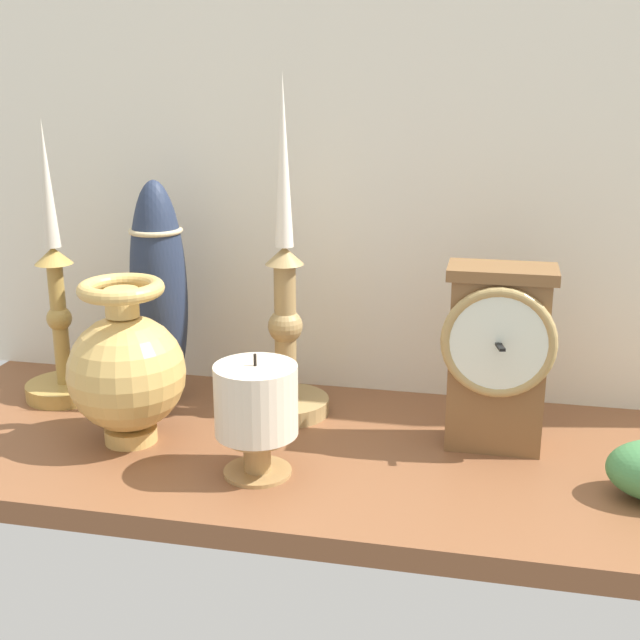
{
  "coord_description": "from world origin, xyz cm",
  "views": [
    {
      "loc": [
        15.04,
        -79.92,
        38.4
      ],
      "look_at": [
        -2.22,
        0.0,
        14.0
      ],
      "focal_mm": 46.93,
      "sensor_mm": 36.0,
      "label": 1
    }
  ],
  "objects_px": {
    "mantel_clock": "(497,355)",
    "candlestick_tall_left": "(60,324)",
    "tall_ceramic_vase": "(159,292)",
    "brass_vase_bulbous": "(126,368)",
    "candlestick_tall_center": "(285,326)",
    "pillar_candle_front": "(256,409)"
  },
  "relations": [
    {
      "from": "tall_ceramic_vase",
      "to": "mantel_clock",
      "type": "bearing_deg",
      "value": -8.21
    },
    {
      "from": "brass_vase_bulbous",
      "to": "pillar_candle_front",
      "type": "xyz_separation_m",
      "value": [
        0.15,
        -0.04,
        -0.01
      ]
    },
    {
      "from": "brass_vase_bulbous",
      "to": "pillar_candle_front",
      "type": "relative_size",
      "value": 1.42
    },
    {
      "from": "candlestick_tall_left",
      "to": "mantel_clock",
      "type": "bearing_deg",
      "value": -3.92
    },
    {
      "from": "mantel_clock",
      "to": "candlestick_tall_center",
      "type": "bearing_deg",
      "value": 169.69
    },
    {
      "from": "candlestick_tall_center",
      "to": "pillar_candle_front",
      "type": "bearing_deg",
      "value": -86.11
    },
    {
      "from": "candlestick_tall_center",
      "to": "brass_vase_bulbous",
      "type": "xyz_separation_m",
      "value": [
        -0.14,
        -0.11,
        -0.02
      ]
    },
    {
      "from": "candlestick_tall_left",
      "to": "pillar_candle_front",
      "type": "distance_m",
      "value": 0.33
    },
    {
      "from": "mantel_clock",
      "to": "candlestick_tall_center",
      "type": "xyz_separation_m",
      "value": [
        -0.24,
        0.04,
        0.0
      ]
    },
    {
      "from": "candlestick_tall_left",
      "to": "brass_vase_bulbous",
      "type": "height_order",
      "value": "candlestick_tall_left"
    },
    {
      "from": "mantel_clock",
      "to": "candlestick_tall_center",
      "type": "height_order",
      "value": "candlestick_tall_center"
    },
    {
      "from": "mantel_clock",
      "to": "pillar_candle_front",
      "type": "bearing_deg",
      "value": -153.51
    },
    {
      "from": "brass_vase_bulbous",
      "to": "tall_ceramic_vase",
      "type": "distance_m",
      "value": 0.14
    },
    {
      "from": "brass_vase_bulbous",
      "to": "tall_ceramic_vase",
      "type": "relative_size",
      "value": 0.67
    },
    {
      "from": "candlestick_tall_center",
      "to": "pillar_candle_front",
      "type": "distance_m",
      "value": 0.16
    },
    {
      "from": "mantel_clock",
      "to": "candlestick_tall_center",
      "type": "distance_m",
      "value": 0.24
    },
    {
      "from": "tall_ceramic_vase",
      "to": "brass_vase_bulbous",
      "type": "bearing_deg",
      "value": -84.19
    },
    {
      "from": "candlestick_tall_center",
      "to": "pillar_candle_front",
      "type": "relative_size",
      "value": 3.07
    },
    {
      "from": "mantel_clock",
      "to": "candlestick_tall_left",
      "type": "xyz_separation_m",
      "value": [
        -0.51,
        0.04,
        -0.01
      ]
    },
    {
      "from": "mantel_clock",
      "to": "candlestick_tall_left",
      "type": "height_order",
      "value": "candlestick_tall_left"
    },
    {
      "from": "candlestick_tall_left",
      "to": "tall_ceramic_vase",
      "type": "relative_size",
      "value": 1.26
    },
    {
      "from": "candlestick_tall_left",
      "to": "candlestick_tall_center",
      "type": "xyz_separation_m",
      "value": [
        0.28,
        0.01,
        0.01
      ]
    }
  ]
}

